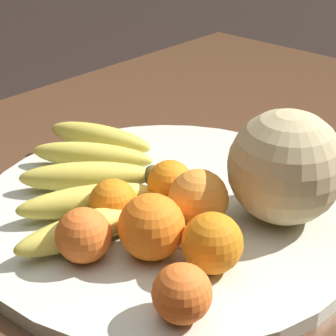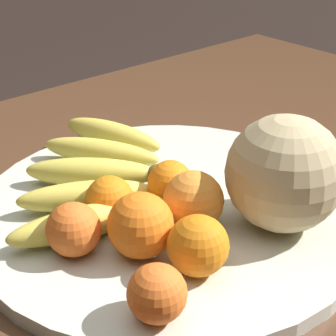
# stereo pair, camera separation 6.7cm
# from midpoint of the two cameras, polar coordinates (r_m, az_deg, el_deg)

# --- Properties ---
(kitchen_table) EXTENTS (1.46, 1.11, 0.73)m
(kitchen_table) POSITION_cam_midpoint_polar(r_m,az_deg,el_deg) (0.73, 6.52, -11.84)
(kitchen_table) COLOR #4C301E
(kitchen_table) RESTS_ON ground_plane
(fruit_bowl) EXTENTS (0.48, 0.48, 0.02)m
(fruit_bowl) POSITION_cam_midpoint_polar(r_m,az_deg,el_deg) (0.70, 2.75, -4.26)
(fruit_bowl) COLOR beige
(fruit_bowl) RESTS_ON kitchen_table
(melon) EXTENTS (0.13, 0.13, 0.13)m
(melon) POSITION_cam_midpoint_polar(r_m,az_deg,el_deg) (0.64, 14.69, -0.61)
(melon) COLOR tan
(melon) RESTS_ON fruit_bowl
(banana_bunch) EXTENTS (0.29, 0.29, 0.04)m
(banana_bunch) POSITION_cam_midpoint_polar(r_m,az_deg,el_deg) (0.73, -4.65, -0.47)
(banana_bunch) COLOR brown
(banana_bunch) RESTS_ON fruit_bowl
(orange_front_left) EXTENTS (0.06, 0.06, 0.06)m
(orange_front_left) POSITION_cam_midpoint_polar(r_m,az_deg,el_deg) (0.57, 6.45, -7.95)
(orange_front_left) COLOR orange
(orange_front_left) RESTS_ON fruit_bowl
(orange_front_right) EXTENTS (0.07, 0.07, 0.07)m
(orange_front_right) POSITION_cam_midpoint_polar(r_m,az_deg,el_deg) (0.63, 5.76, -3.52)
(orange_front_right) COLOR orange
(orange_front_right) RESTS_ON fruit_bowl
(orange_mid_center) EXTENTS (0.07, 0.07, 0.07)m
(orange_mid_center) POSITION_cam_midpoint_polar(r_m,az_deg,el_deg) (0.59, 0.26, -5.84)
(orange_mid_center) COLOR orange
(orange_mid_center) RESTS_ON fruit_bowl
(orange_back_left) EXTENTS (0.06, 0.06, 0.06)m
(orange_back_left) POSITION_cam_midpoint_polar(r_m,az_deg,el_deg) (0.68, 3.04, -1.60)
(orange_back_left) COLOR orange
(orange_back_left) RESTS_ON fruit_bowl
(orange_back_right) EXTENTS (0.06, 0.06, 0.06)m
(orange_back_right) POSITION_cam_midpoint_polar(r_m,az_deg,el_deg) (0.65, -3.01, -3.31)
(orange_back_right) COLOR orange
(orange_back_right) RESTS_ON fruit_bowl
(orange_top_small) EXTENTS (0.06, 0.06, 0.06)m
(orange_top_small) POSITION_cam_midpoint_polar(r_m,az_deg,el_deg) (0.52, 2.67, -12.75)
(orange_top_small) COLOR orange
(orange_top_small) RESTS_ON fruit_bowl
(orange_side_extra) EXTENTS (0.06, 0.06, 0.06)m
(orange_side_extra) POSITION_cam_midpoint_polar(r_m,az_deg,el_deg) (0.60, -6.42, -6.33)
(orange_side_extra) COLOR orange
(orange_side_extra) RESTS_ON fruit_bowl
(produce_tag) EXTENTS (0.09, 0.09, 0.00)m
(produce_tag) POSITION_cam_midpoint_polar(r_m,az_deg,el_deg) (0.63, 3.33, -7.46)
(produce_tag) COLOR white
(produce_tag) RESTS_ON fruit_bowl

